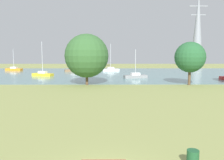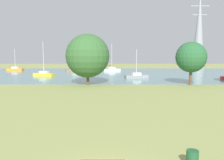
{
  "view_description": "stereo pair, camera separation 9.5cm",
  "coord_description": "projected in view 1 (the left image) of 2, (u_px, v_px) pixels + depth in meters",
  "views": [
    {
      "loc": [
        0.28,
        -9.17,
        5.29
      ],
      "look_at": [
        0.46,
        20.64,
        1.85
      ],
      "focal_mm": 38.5,
      "sensor_mm": 36.0,
      "label": 1
    },
    {
      "loc": [
        0.37,
        -9.17,
        5.29
      ],
      "look_at": [
        0.46,
        20.64,
        1.85
      ],
      "focal_mm": 38.5,
      "sensor_mm": 36.0,
      "label": 2
    }
  ],
  "objects": [
    {
      "name": "ground_plane",
      "position": [
        108.0,
        93.0,
        31.56
      ],
      "size": [
        160.0,
        160.0,
        0.0
      ],
      "primitive_type": "plane",
      "color": "#8C9351"
    },
    {
      "name": "litter_bin",
      "position": [
        193.0,
        159.0,
        11.11
      ],
      "size": [
        0.56,
        0.56,
        0.8
      ],
      "primitive_type": "cylinder",
      "color": "#1E512D",
      "rests_on": "ground"
    },
    {
      "name": "water_surface",
      "position": [
        109.0,
        74.0,
        59.38
      ],
      "size": [
        140.0,
        40.0,
        0.02
      ],
      "primitive_type": "cube",
      "color": "slate",
      "rests_on": "ground"
    },
    {
      "name": "sailboat_orange",
      "position": [
        14.0,
        69.0,
        69.59
      ],
      "size": [
        4.99,
        2.35,
        6.17
      ],
      "color": "orange",
      "rests_on": "water_surface"
    },
    {
      "name": "sailboat_brown",
      "position": [
        73.0,
        70.0,
        66.27
      ],
      "size": [
        5.03,
        2.86,
        7.48
      ],
      "color": "brown",
      "rests_on": "water_surface"
    },
    {
      "name": "sailboat_yellow",
      "position": [
        43.0,
        74.0,
        53.6
      ],
      "size": [
        5.03,
        3.01,
        7.63
      ],
      "color": "yellow",
      "rests_on": "water_surface"
    },
    {
      "name": "sailboat_gray",
      "position": [
        135.0,
        76.0,
        49.45
      ],
      "size": [
        5.02,
        2.66,
        5.85
      ],
      "color": "gray",
      "rests_on": "water_surface"
    },
    {
      "name": "sailboat_white",
      "position": [
        111.0,
        69.0,
        67.92
      ],
      "size": [
        5.03,
        2.89,
        7.68
      ],
      "color": "white",
      "rests_on": "water_surface"
    },
    {
      "name": "tree_mid_shore",
      "position": [
        87.0,
        56.0,
        38.64
      ],
      "size": [
        7.06,
        7.06,
        8.27
      ],
      "color": "brown",
      "rests_on": "ground"
    },
    {
      "name": "tree_east_far",
      "position": [
        190.0,
        57.0,
        38.59
      ],
      "size": [
        4.94,
        4.94,
        6.99
      ],
      "color": "brown",
      "rests_on": "ground"
    },
    {
      "name": "electricity_pylon",
      "position": [
        198.0,
        29.0,
        84.4
      ],
      "size": [
        6.4,
        4.4,
        26.61
      ],
      "color": "gray",
      "rests_on": "ground"
    }
  ]
}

